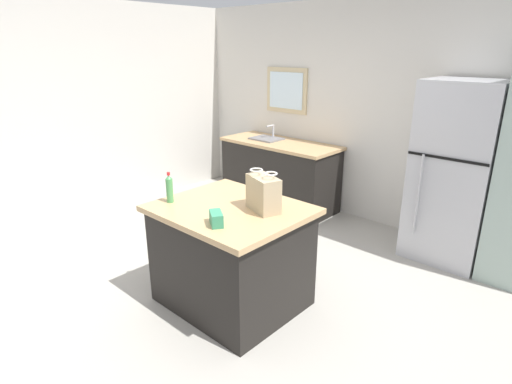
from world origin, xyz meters
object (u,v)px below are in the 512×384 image
(refrigerator, at_px, (455,174))
(small_box, at_px, (216,219))
(kitchen_island, at_px, (232,255))
(bottle, at_px, (169,189))
(shopping_bag, at_px, (263,193))

(refrigerator, height_order, small_box, refrigerator)
(kitchen_island, xyz_separation_m, bottle, (-0.45, -0.26, 0.55))
(shopping_bag, xyz_separation_m, bottle, (-0.68, -0.38, -0.02))
(shopping_bag, bearing_deg, kitchen_island, -152.41)
(small_box, bearing_deg, shopping_bag, 82.00)
(kitchen_island, bearing_deg, small_box, -60.40)
(bottle, bearing_deg, kitchen_island, 29.85)
(kitchen_island, height_order, refrigerator, refrigerator)
(refrigerator, relative_size, small_box, 10.92)
(shopping_bag, bearing_deg, bottle, -150.93)
(shopping_bag, relative_size, bottle, 1.28)
(shopping_bag, height_order, bottle, shopping_bag)
(kitchen_island, distance_m, bottle, 0.75)
(refrigerator, xyz_separation_m, bottle, (-1.47, -2.33, 0.09))
(shopping_bag, distance_m, small_box, 0.45)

